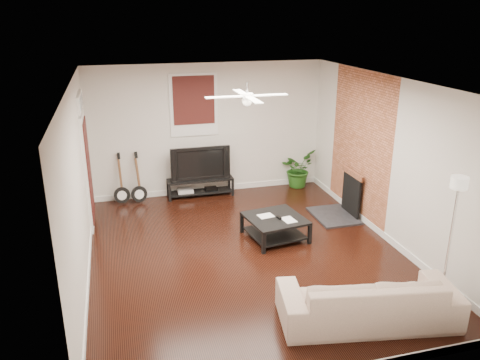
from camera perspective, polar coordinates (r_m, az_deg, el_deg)
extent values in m
cube|color=black|center=(8.00, 0.75, -8.72)|extent=(5.00, 6.00, 0.01)
cube|color=white|center=(7.13, 0.85, 11.56)|extent=(5.00, 6.00, 0.01)
cube|color=silver|center=(10.26, -3.79, 5.99)|extent=(5.00, 0.01, 2.80)
cube|color=silver|center=(4.87, 10.59, -10.11)|extent=(5.00, 0.01, 2.80)
cube|color=silver|center=(7.22, -18.68, -0.85)|extent=(0.01, 6.00, 2.80)
cube|color=silver|center=(8.45, 17.36, 2.19)|extent=(0.01, 6.00, 2.80)
cube|color=#9E5533|center=(9.26, 14.07, 3.98)|extent=(0.02, 2.20, 2.80)
cube|color=black|center=(9.42, 12.07, -1.64)|extent=(0.80, 1.10, 0.92)
cube|color=#3C1310|center=(10.06, -5.52, 8.88)|extent=(1.00, 0.06, 1.30)
cube|color=white|center=(9.07, -17.77, 2.30)|extent=(0.08, 1.00, 2.50)
cube|color=black|center=(10.35, -4.74, -0.87)|extent=(1.41, 0.38, 0.39)
imported|color=black|center=(10.19, -4.85, 2.13)|extent=(1.26, 0.17, 0.73)
cube|color=black|center=(8.45, 4.18, -5.68)|extent=(1.07, 1.07, 0.39)
imported|color=#C4B393|center=(6.49, 15.00, -13.42)|extent=(2.36, 1.25, 0.66)
imported|color=#235718|center=(10.91, 6.88, 1.37)|extent=(1.00, 1.00, 0.84)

